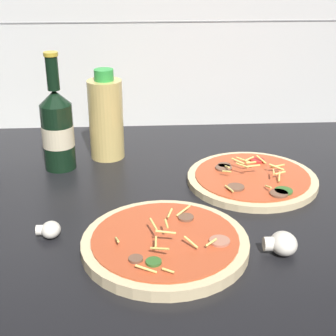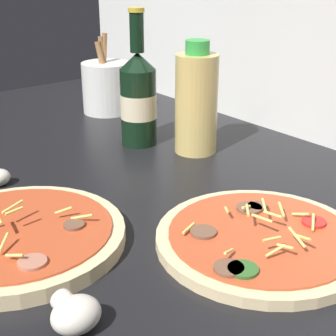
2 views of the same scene
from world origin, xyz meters
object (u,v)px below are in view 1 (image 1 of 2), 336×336
pizza_near (165,244)px  beer_bottle (57,128)px  oil_bottle (106,118)px  mushroom_right (50,230)px  pizza_far (252,179)px  mushroom_left (282,243)px

pizza_near → beer_bottle: (-21.44, 34.41, 8.13)cm
oil_bottle → mushroom_right: (-8.14, -35.06, -8.10)cm
beer_bottle → oil_bottle: size_ratio=1.24×
pizza_far → mushroom_right: (-38.86, -19.11, 0.50)cm
pizza_far → beer_bottle: (-40.86, 10.23, 8.37)cm
pizza_near → oil_bottle: bearing=105.7°
pizza_near → beer_bottle: beer_bottle is taller
pizza_far → oil_bottle: bearing=152.5°
pizza_far → beer_bottle: beer_bottle is taller
oil_bottle → mushroom_right: size_ratio=5.01×
pizza_far → pizza_near: bearing=-128.8°
beer_bottle → mushroom_left: bearing=-42.3°
pizza_far → mushroom_left: pizza_far is taller
mushroom_right → pizza_far: bearing=26.2°
pizza_near → mushroom_left: (18.70, -2.15, 0.69)cm
pizza_far → beer_bottle: bearing=165.9°
pizza_near → oil_bottle: (-11.30, 40.14, 8.36)cm
pizza_near → mushroom_left: pizza_near is taller
pizza_near → beer_bottle: size_ratio=1.07×
pizza_far → mushroom_left: (-0.72, -26.33, 0.93)cm
oil_bottle → mushroom_left: size_ratio=3.81×
pizza_far → mushroom_right: 43.31cm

